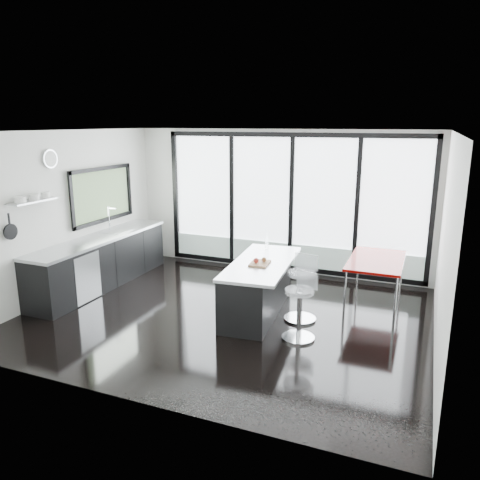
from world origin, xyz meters
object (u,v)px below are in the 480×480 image
at_px(bar_stool_far, 301,296).
at_px(island, 258,286).
at_px(bar_stool_near, 299,314).
at_px(red_table, 375,282).

bearing_deg(bar_stool_far, island, -174.48).
height_order(island, bar_stool_near, island).
relative_size(island, bar_stool_near, 2.90).
bearing_deg(red_table, bar_stool_far, -133.15).
xyz_separation_m(bar_stool_near, red_table, (0.82, 1.67, 0.03)).
height_order(bar_stool_near, red_table, red_table).
bearing_deg(island, red_table, 30.42).
relative_size(bar_stool_near, red_table, 0.50).
distance_m(bar_stool_near, red_table, 1.86).
relative_size(bar_stool_far, red_table, 0.53).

